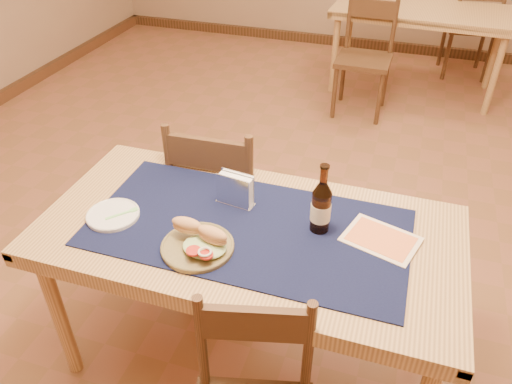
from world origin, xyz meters
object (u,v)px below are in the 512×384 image
(sandwich_plate, at_px, (199,243))
(beer_bottle, at_px, (321,207))
(back_table, at_px, (422,18))
(chair_main_far, at_px, (222,197))
(main_table, at_px, (248,244))
(napkin_holder, at_px, (235,190))

(sandwich_plate, bearing_deg, beer_bottle, 32.26)
(back_table, xyz_separation_m, chair_main_far, (-0.79, -2.79, -0.17))
(main_table, height_order, beer_bottle, beer_bottle)
(sandwich_plate, relative_size, beer_bottle, 0.93)
(chair_main_far, height_order, napkin_holder, chair_main_far)
(sandwich_plate, bearing_deg, chair_main_far, 105.17)
(chair_main_far, height_order, sandwich_plate, chair_main_far)
(back_table, xyz_separation_m, beer_bottle, (-0.24, -3.20, 0.19))
(chair_main_far, bearing_deg, back_table, 74.10)
(sandwich_plate, bearing_deg, main_table, 53.72)
(back_table, bearing_deg, main_table, -98.61)
(main_table, height_order, napkin_holder, napkin_holder)
(back_table, distance_m, napkin_holder, 3.20)
(chair_main_far, distance_m, beer_bottle, 0.78)
(beer_bottle, bearing_deg, chair_main_far, 144.06)
(back_table, bearing_deg, sandwich_plate, -100.22)
(main_table, xyz_separation_m, back_table, (0.49, 3.27, 0.00))
(back_table, bearing_deg, napkin_holder, -100.64)
(chair_main_far, distance_m, napkin_holder, 0.52)
(back_table, bearing_deg, chair_main_far, -105.90)
(main_table, distance_m, back_table, 3.30)
(chair_main_far, relative_size, beer_bottle, 3.37)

